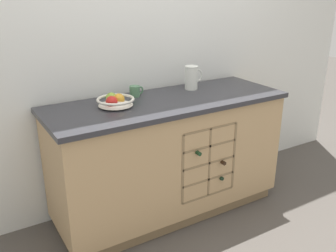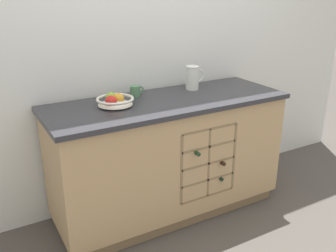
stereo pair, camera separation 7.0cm
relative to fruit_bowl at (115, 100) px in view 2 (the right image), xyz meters
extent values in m
plane|color=#4C4742|center=(0.38, -0.05, -0.95)|extent=(14.00, 14.00, 0.00)
cube|color=silver|center=(0.38, 0.32, 0.33)|extent=(4.40, 0.06, 2.55)
cube|color=olive|center=(0.38, -0.05, -0.90)|extent=(1.65, 0.53, 0.09)
cube|color=tan|center=(0.38, -0.05, -0.47)|extent=(1.71, 0.59, 0.78)
cube|color=#2D2D33|center=(0.38, -0.05, -0.06)|extent=(1.75, 0.63, 0.03)
cube|color=olive|center=(0.55, -0.24, -0.46)|extent=(0.45, 0.01, 0.52)
cube|color=olive|center=(0.32, -0.30, -0.46)|extent=(0.02, 0.10, 0.52)
cube|color=olive|center=(0.77, -0.30, -0.46)|extent=(0.02, 0.10, 0.52)
cube|color=olive|center=(0.55, -0.30, -0.72)|extent=(0.45, 0.10, 0.02)
cube|color=olive|center=(0.55, -0.30, -0.59)|extent=(0.45, 0.10, 0.02)
cube|color=olive|center=(0.55, -0.30, -0.46)|extent=(0.45, 0.10, 0.02)
cube|color=olive|center=(0.55, -0.30, -0.32)|extent=(0.45, 0.10, 0.02)
cube|color=olive|center=(0.55, -0.30, -0.19)|extent=(0.45, 0.10, 0.02)
cube|color=olive|center=(0.55, -0.30, -0.46)|extent=(0.02, 0.10, 0.52)
cylinder|color=black|center=(0.66, -0.18, -0.61)|extent=(0.07, 0.20, 0.07)
cylinder|color=black|center=(0.66, -0.32, -0.61)|extent=(0.03, 0.08, 0.03)
cylinder|color=black|center=(0.66, -0.21, -0.48)|extent=(0.08, 0.19, 0.08)
cylinder|color=black|center=(0.66, -0.34, -0.48)|extent=(0.03, 0.08, 0.03)
cylinder|color=#19381E|center=(0.43, -0.21, -0.34)|extent=(0.07, 0.18, 0.07)
cylinder|color=#19381E|center=(0.43, -0.34, -0.34)|extent=(0.03, 0.08, 0.03)
cylinder|color=silver|center=(0.00, 0.00, -0.03)|extent=(0.11, 0.11, 0.01)
cone|color=silver|center=(0.00, 0.00, -0.01)|extent=(0.23, 0.23, 0.05)
torus|color=silver|center=(0.00, 0.00, 0.01)|extent=(0.25, 0.25, 0.02)
sphere|color=gold|center=(0.02, 0.00, 0.01)|extent=(0.08, 0.08, 0.08)
sphere|color=#7FA838|center=(0.00, 0.05, 0.01)|extent=(0.08, 0.08, 0.08)
sphere|color=red|center=(-0.04, -0.03, 0.01)|extent=(0.08, 0.08, 0.08)
cylinder|color=silver|center=(0.69, 0.11, 0.05)|extent=(0.10, 0.10, 0.18)
torus|color=silver|center=(0.69, 0.11, 0.14)|extent=(0.10, 0.10, 0.01)
torus|color=silver|center=(0.74, 0.11, 0.06)|extent=(0.11, 0.01, 0.11)
cylinder|color=#4C7A56|center=(0.22, 0.15, 0.00)|extent=(0.07, 0.07, 0.08)
torus|color=#4C7A56|center=(0.26, 0.15, 0.00)|extent=(0.06, 0.01, 0.06)
camera|label=1|loc=(-0.94, -2.23, 0.72)|focal=40.00mm
camera|label=2|loc=(-0.88, -2.26, 0.72)|focal=40.00mm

